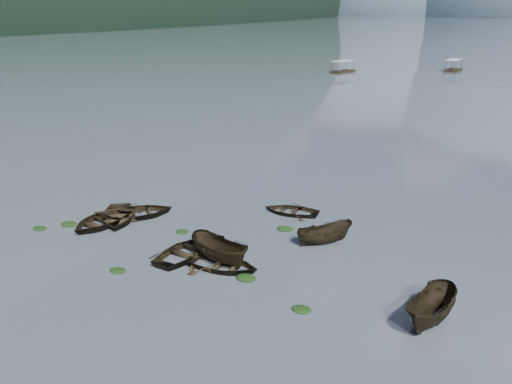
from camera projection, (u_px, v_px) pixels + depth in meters
The scene contains 21 objects.
ground_plane at pixel (135, 295), 28.47m from camera, with size 2400.00×2400.00×0.00m, color #4A535D.
haze_mtn_a at pixel (400, 13), 890.40m from camera, with size 520.00×520.00×280.00m, color #475666.
rowboat_0 at pixel (102, 225), 37.55m from camera, with size 3.51×4.92×1.02m, color black.
rowboat_1 at pixel (138, 216), 38.97m from camera, with size 3.44×4.81×1.00m, color black.
rowboat_2 at pixel (220, 262), 32.11m from camera, with size 1.67×4.44×1.72m, color black.
rowboat_3 at pixel (187, 256), 32.89m from camera, with size 3.29×4.60×0.95m, color black.
rowboat_4 at pixel (223, 269), 31.30m from camera, with size 2.97×4.15×0.86m, color black.
rowboat_5 at pixel (431, 322), 26.04m from camera, with size 1.63×4.34×1.68m, color black.
rowboat_6 at pixel (117, 221), 38.24m from camera, with size 3.37×4.72×0.98m, color black.
rowboat_7 at pixel (291, 213), 39.57m from camera, with size 2.76×3.87×0.80m, color black.
rowboat_8 at pixel (324, 243), 34.70m from camera, with size 1.41×3.75×1.45m, color black.
weed_clump_0 at pixel (39, 229), 36.79m from camera, with size 0.95×0.78×0.21m, color black.
weed_clump_1 at pixel (118, 271), 30.98m from camera, with size 0.97×0.78×0.21m, color black.
weed_clump_2 at pixel (246, 279), 30.13m from camera, with size 1.12×0.90×0.24m, color black.
weed_clump_3 at pixel (317, 237), 35.54m from camera, with size 0.78×0.66×0.17m, color black.
weed_clump_4 at pixel (302, 310), 27.05m from camera, with size 1.00×0.79×0.21m, color black.
weed_clump_5 at pixel (69, 225), 37.49m from camera, with size 1.14×0.92×0.24m, color black.
weed_clump_6 at pixel (182, 232), 36.27m from camera, with size 0.91×0.76×0.19m, color black.
weed_clump_7 at pixel (285, 230), 36.70m from camera, with size 1.10×0.88×0.24m, color black.
pontoon_left at pixel (343, 72), 121.10m from camera, with size 2.54×6.09×2.34m, color black, non-canonical shape.
pontoon_centre at pixel (453, 71), 123.19m from camera, with size 2.62×6.28×2.41m, color black, non-canonical shape.
Camera 1 is at (18.10, -18.85, 13.82)m, focal length 40.00 mm.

